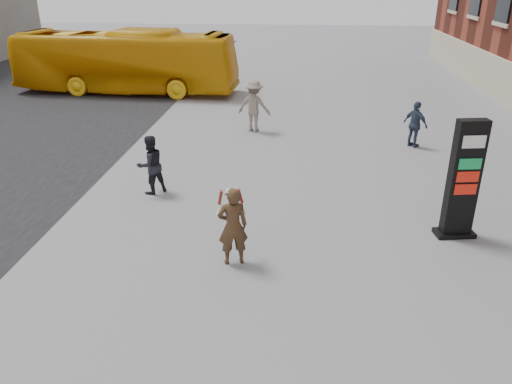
# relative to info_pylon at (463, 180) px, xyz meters

# --- Properties ---
(ground) EXTENTS (100.00, 100.00, 0.00)m
(ground) POSITION_rel_info_pylon_xyz_m (-3.98, -1.39, -1.31)
(ground) COLOR #9E9EA3
(info_pylon) EXTENTS (0.89, 0.54, 2.61)m
(info_pylon) POSITION_rel_info_pylon_xyz_m (0.00, 0.00, 0.00)
(info_pylon) COLOR black
(info_pylon) RESTS_ON ground
(woman) EXTENTS (0.72, 0.69, 1.62)m
(woman) POSITION_rel_info_pylon_xyz_m (-4.69, -1.53, -0.48)
(woman) COLOR #3D2A18
(woman) RESTS_ON ground
(bus) EXTENTS (10.61, 3.06, 2.92)m
(bus) POSITION_rel_info_pylon_xyz_m (-11.74, 13.36, 0.16)
(bus) COLOR #E1A00D
(bus) RESTS_ON road
(pedestrian_a) EXTENTS (0.95, 0.94, 1.55)m
(pedestrian_a) POSITION_rel_info_pylon_xyz_m (-7.24, 1.71, -0.53)
(pedestrian_a) COLOR black
(pedestrian_a) RESTS_ON ground
(pedestrian_b) EXTENTS (1.31, 0.93, 1.84)m
(pedestrian_b) POSITION_rel_info_pylon_xyz_m (-5.11, 7.54, -0.38)
(pedestrian_b) COLOR gray
(pedestrian_b) RESTS_ON ground
(pedestrian_c) EXTENTS (0.88, 0.90, 1.52)m
(pedestrian_c) POSITION_rel_info_pylon_xyz_m (0.31, 6.17, -0.55)
(pedestrian_c) COLOR #304054
(pedestrian_c) RESTS_ON ground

